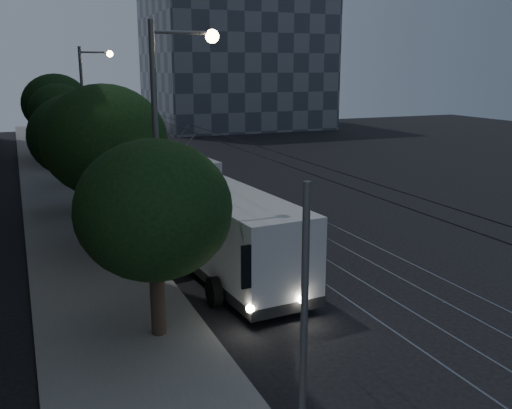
{
  "coord_description": "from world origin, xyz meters",
  "views": [
    {
      "loc": [
        -9.93,
        -18.69,
        7.95
      ],
      "look_at": [
        -0.75,
        3.14,
        2.24
      ],
      "focal_mm": 40.0,
      "sensor_mm": 36.0,
      "label": 1
    }
  ],
  "objects": [
    {
      "name": "streetlamp_near",
      "position": [
        -5.39,
        -0.54,
        5.69
      ],
      "size": [
        2.29,
        0.44,
        9.39
      ],
      "color": "#5A5A5C",
      "rests_on": "ground"
    },
    {
      "name": "building_distant_right",
      "position": [
        18.0,
        55.0,
        12.0
      ],
      "size": [
        22.0,
        18.0,
        24.0
      ],
      "primitive_type": "cube",
      "color": "#393E49",
      "rests_on": "ground"
    },
    {
      "name": "car_white_a",
      "position": [
        -3.88,
        14.0,
        0.66
      ],
      "size": [
        2.65,
        4.16,
        1.32
      ],
      "primitive_type": "imported",
      "rotation": [
        0.0,
        0.0,
        0.31
      ],
      "color": "silver",
      "rests_on": "ground"
    },
    {
      "name": "tree_5",
      "position": [
        -6.5,
        34.53,
        4.84
      ],
      "size": [
        5.76,
        5.76,
        7.44
      ],
      "color": "#31251B",
      "rests_on": "ground"
    },
    {
      "name": "tree_1",
      "position": [
        -6.5,
        6.0,
        4.91
      ],
      "size": [
        5.29,
        5.29,
        7.31
      ],
      "color": "#31251B",
      "rests_on": "ground"
    },
    {
      "name": "ground",
      "position": [
        0.0,
        0.0,
        0.0
      ],
      "size": [
        120.0,
        120.0,
        0.0
      ],
      "primitive_type": "plane",
      "color": "black",
      "rests_on": "ground"
    },
    {
      "name": "pickup_silver",
      "position": [
        -4.3,
        8.0,
        0.82
      ],
      "size": [
        2.88,
        5.96,
        1.63
      ],
      "primitive_type": "imported",
      "rotation": [
        0.0,
        0.0,
        -0.03
      ],
      "color": "#B8BCC1",
      "rests_on": "ground"
    },
    {
      "name": "car_white_c",
      "position": [
        -2.96,
        29.0,
        0.77
      ],
      "size": [
        2.11,
        4.82,
        1.54
      ],
      "primitive_type": "imported",
      "rotation": [
        0.0,
        0.0,
        -0.11
      ],
      "color": "silver",
      "rests_on": "ground"
    },
    {
      "name": "tree_2",
      "position": [
        -7.0,
        13.65,
        4.3
      ],
      "size": [
        5.0,
        5.0,
        6.56
      ],
      "color": "#31251B",
      "rests_on": "ground"
    },
    {
      "name": "car_white_d",
      "position": [
        -4.16,
        34.92,
        0.7
      ],
      "size": [
        2.9,
        4.41,
        1.4
      ],
      "primitive_type": "imported",
      "rotation": [
        0.0,
        0.0,
        0.33
      ],
      "color": "#B1B1B5",
      "rests_on": "ground"
    },
    {
      "name": "car_white_b",
      "position": [
        -2.7,
        19.5,
        0.61
      ],
      "size": [
        2.7,
        4.48,
        1.22
      ],
      "primitive_type": "imported",
      "rotation": [
        0.0,
        0.0,
        -0.25
      ],
      "color": "#B4B3B7",
      "rests_on": "ground"
    },
    {
      "name": "tree_0",
      "position": [
        -6.5,
        -3.0,
        3.97
      ],
      "size": [
        4.53,
        4.53,
        6.02
      ],
      "color": "#31251B",
      "rests_on": "ground"
    },
    {
      "name": "tree_4",
      "position": [
        -6.63,
        30.0,
        4.57
      ],
      "size": [
        4.72,
        4.72,
        6.72
      ],
      "color": "#31251B",
      "rests_on": "ground"
    },
    {
      "name": "overhead_wires",
      "position": [
        -4.97,
        20.0,
        3.47
      ],
      "size": [
        2.23,
        90.0,
        6.0
      ],
      "color": "black",
      "rests_on": "ground"
    },
    {
      "name": "tree_3",
      "position": [
        -6.5,
        21.2,
        4.45
      ],
      "size": [
        4.02,
        4.02,
        6.29
      ],
      "color": "#31251B",
      "rests_on": "ground"
    },
    {
      "name": "tram_rails",
      "position": [
        2.5,
        20.0,
        0.01
      ],
      "size": [
        4.52,
        90.0,
        0.02
      ],
      "color": "gray",
      "rests_on": "ground"
    },
    {
      "name": "streetlamp_far",
      "position": [
        -5.21,
        21.49,
        5.64
      ],
      "size": [
        2.27,
        0.44,
        9.29
      ],
      "color": "#5A5A5C",
      "rests_on": "ground"
    },
    {
      "name": "sidewalk",
      "position": [
        -7.5,
        20.0,
        0.07
      ],
      "size": [
        5.0,
        90.0,
        0.15
      ],
      "primitive_type": "cube",
      "color": "slate",
      "rests_on": "ground"
    },
    {
      "name": "trolleybus",
      "position": [
        -2.94,
        2.75,
        1.79
      ],
      "size": [
        3.64,
        13.07,
        5.63
      ],
      "rotation": [
        0.0,
        0.0,
        0.07
      ],
      "color": "#B8B8BB",
      "rests_on": "ground"
    }
  ]
}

